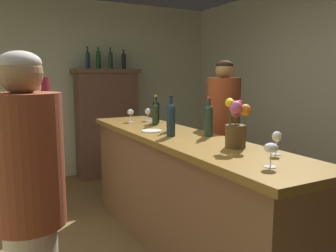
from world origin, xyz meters
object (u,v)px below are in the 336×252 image
display_cabinet (107,121)px  display_bottle_midleft (98,59)px  patron_by_cabinet (32,182)px  display_bottle_center (111,59)px  wine_bottle_pinot (171,118)px  wine_glass_rear (130,113)px  cheese_plate (152,131)px  display_bottle_left (88,59)px  wine_glass_spare (277,138)px  wine_bottle_riesling (171,117)px  bartender (223,136)px  wine_glass_mid (148,112)px  wine_bottle_merlot (155,113)px  display_bottle_midright (124,60)px  wine_glass_front (271,149)px  bar_counter (179,193)px  wine_bottle_rose (209,119)px  patron_redhead (29,208)px  flower_arrangement (236,125)px  wine_bottle_syrah (156,111)px  patron_near_entrance (34,134)px

display_cabinet → display_bottle_midleft: size_ratio=5.10×
patron_by_cabinet → display_bottle_center: bearing=57.8°
wine_bottle_pinot → wine_glass_rear: 0.99m
display_cabinet → wine_bottle_pinot: (-0.26, -2.52, 0.34)m
cheese_plate → display_bottle_midleft: (0.20, 2.23, 0.74)m
display_bottle_left → wine_glass_spare: bearing=-85.2°
wine_bottle_riesling → bartender: bartender is taller
wine_glass_mid → wine_glass_rear: size_ratio=0.99×
wine_bottle_merlot → bartender: bearing=-31.5°
display_bottle_left → display_bottle_midright: (0.56, 0.00, -0.00)m
wine_glass_front → display_bottle_midright: display_bottle_midright is taller
bar_counter → display_cabinet: (0.18, 2.51, 0.33)m
patron_by_cabinet → bartender: bartender is taller
wine_bottle_rose → wine_glass_mid: (-0.04, 1.14, -0.05)m
display_cabinet → wine_bottle_merlot: size_ratio=5.71×
bar_counter → patron_redhead: bearing=-148.2°
flower_arrangement → wine_glass_front: bearing=-108.3°
wine_bottle_rose → patron_redhead: patron_redhead is taller
wine_bottle_merlot → wine_glass_spare: wine_bottle_merlot is taller
cheese_plate → patron_redhead: size_ratio=0.11×
display_cabinet → wine_bottle_syrah: 1.77m
display_bottle_center → wine_glass_mid: bearing=-93.6°
wine_bottle_rose → wine_bottle_riesling: bearing=109.0°
wine_bottle_merlot → display_bottle_midright: (0.38, 1.87, 0.61)m
wine_bottle_merlot → patron_by_cabinet: patron_by_cabinet is taller
wine_bottle_riesling → flower_arrangement: size_ratio=0.88×
wine_glass_mid → display_bottle_midleft: size_ratio=0.44×
wine_bottle_merlot → wine_bottle_riesling: bearing=-94.0°
display_bottle_midleft → patron_by_cabinet: size_ratio=0.20×
display_bottle_left → patron_by_cabinet: bearing=-112.8°
wine_bottle_rose → flower_arrangement: (-0.09, -0.47, 0.02)m
bar_counter → display_bottle_midleft: (0.07, 2.51, 1.26)m
wine_glass_mid → wine_bottle_pinot: bearing=-103.8°
wine_bottle_pinot → display_bottle_midright: size_ratio=1.17×
wine_glass_front → wine_glass_spare: 0.34m
wine_bottle_syrah → flower_arrangement: (-0.05, -1.40, 0.03)m
wine_bottle_rose → patron_redhead: bearing=-156.4°
wine_bottle_pinot → display_bottle_midright: (0.55, 2.52, 0.58)m
wine_bottle_syrah → bartender: (0.52, -0.50, -0.24)m
display_cabinet → display_bottle_left: display_bottle_left is taller
wine_glass_spare → patron_by_cabinet: 1.63m
display_bottle_midleft → display_cabinet: bearing=0.0°
wine_bottle_rose → display_bottle_midright: display_bottle_midright is taller
display_bottle_left → patron_near_entrance: 1.80m
wine_glass_front → display_bottle_midleft: 3.70m
wine_glass_mid → patron_by_cabinet: patron_by_cabinet is taller
wine_glass_rear → wine_bottle_syrah: bearing=-44.9°
wine_glass_spare → flower_arrangement: 0.31m
display_bottle_left → wine_glass_front: bearing=-89.6°
patron_redhead → patron_by_cabinet: bearing=61.2°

